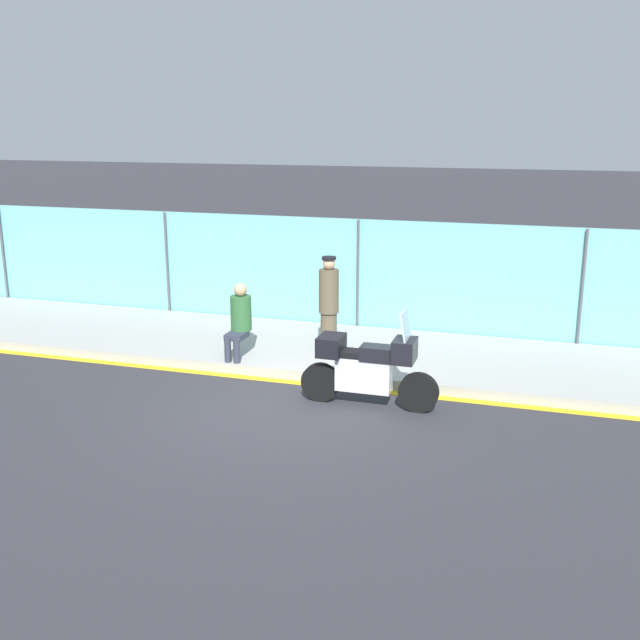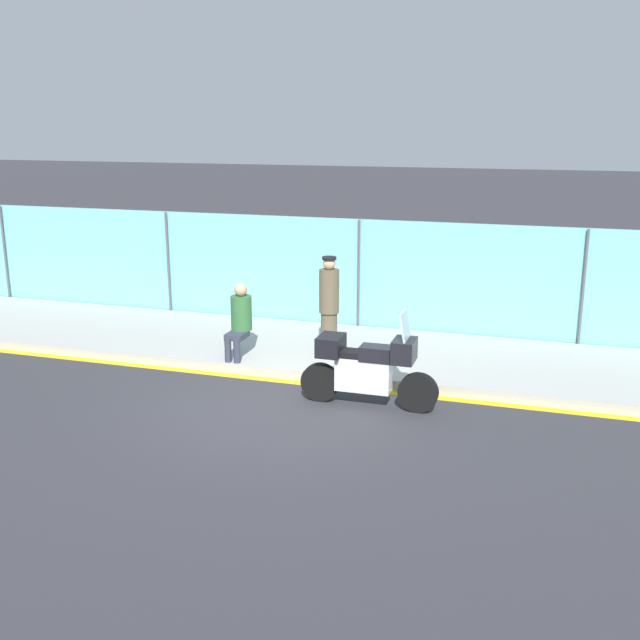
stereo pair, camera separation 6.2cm
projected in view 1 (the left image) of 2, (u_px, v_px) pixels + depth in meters
ground_plane at (285, 410)px, 11.19m from camera, size 120.00×120.00×0.00m
sidewalk at (336, 351)px, 13.77m from camera, size 31.50×3.06×0.17m
curb_paint_stripe at (309, 384)px, 12.30m from camera, size 31.50×0.18×0.01m
storefront_fence at (359, 277)px, 14.99m from camera, size 29.92×0.17×2.32m
motorcycle at (367, 367)px, 11.21m from camera, size 2.12×0.51×1.52m
officer_standing at (329, 305)px, 13.09m from camera, size 0.35×0.35×1.75m
person_seated_on_curb at (240, 317)px, 12.99m from camera, size 0.37×0.67×1.30m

